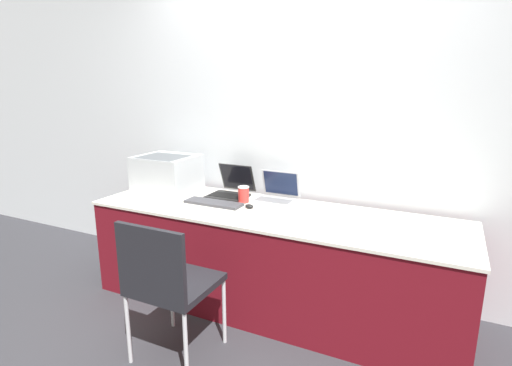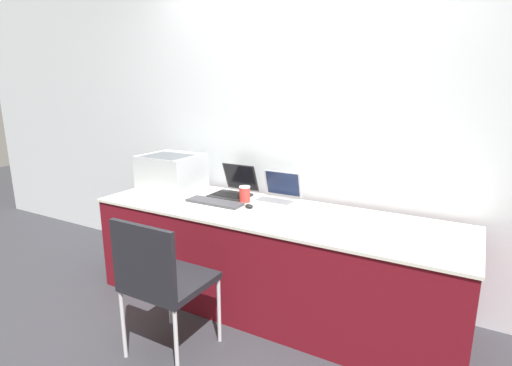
{
  "view_description": "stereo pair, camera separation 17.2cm",
  "coord_description": "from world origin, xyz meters",
  "px_view_note": "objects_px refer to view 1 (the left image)",
  "views": [
    {
      "loc": [
        1.07,
        -2.06,
        1.58
      ],
      "look_at": [
        -0.14,
        0.41,
        0.91
      ],
      "focal_mm": 28.0,
      "sensor_mm": 36.0,
      "label": 1
    },
    {
      "loc": [
        1.22,
        -1.98,
        1.58
      ],
      "look_at": [
        -0.14,
        0.41,
        0.91
      ],
      "focal_mm": 28.0,
      "sensor_mm": 36.0,
      "label": 2
    }
  ],
  "objects_px": {
    "laptop_left": "(231,189)",
    "external_keyboard": "(214,203)",
    "laptop_right": "(277,195)",
    "coffee_cup": "(244,194)",
    "printer": "(167,173)",
    "mouse": "(249,206)",
    "chair": "(167,279)"
  },
  "relations": [
    {
      "from": "laptop_left",
      "to": "external_keyboard",
      "type": "bearing_deg",
      "value": -89.74
    },
    {
      "from": "laptop_right",
      "to": "external_keyboard",
      "type": "relative_size",
      "value": 0.68
    },
    {
      "from": "coffee_cup",
      "to": "printer",
      "type": "bearing_deg",
      "value": -179.15
    },
    {
      "from": "laptop_left",
      "to": "external_keyboard",
      "type": "height_order",
      "value": "laptop_left"
    },
    {
      "from": "laptop_right",
      "to": "laptop_left",
      "type": "bearing_deg",
      "value": -176.61
    },
    {
      "from": "laptop_left",
      "to": "printer",
      "type": "bearing_deg",
      "value": -165.86
    },
    {
      "from": "laptop_left",
      "to": "mouse",
      "type": "xyz_separation_m",
      "value": [
        0.28,
        -0.24,
        -0.04
      ]
    },
    {
      "from": "laptop_right",
      "to": "printer",
      "type": "bearing_deg",
      "value": -170.33
    },
    {
      "from": "printer",
      "to": "external_keyboard",
      "type": "distance_m",
      "value": 0.56
    },
    {
      "from": "external_keyboard",
      "to": "mouse",
      "type": "xyz_separation_m",
      "value": [
        0.28,
        0.03,
        0.01
      ]
    },
    {
      "from": "printer",
      "to": "chair",
      "type": "bearing_deg",
      "value": -52.71
    },
    {
      "from": "external_keyboard",
      "to": "mouse",
      "type": "distance_m",
      "value": 0.28
    },
    {
      "from": "coffee_cup",
      "to": "laptop_left",
      "type": "bearing_deg",
      "value": 145.33
    },
    {
      "from": "laptop_left",
      "to": "coffee_cup",
      "type": "bearing_deg",
      "value": -34.67
    },
    {
      "from": "laptop_right",
      "to": "chair",
      "type": "distance_m",
      "value": 1.11
    },
    {
      "from": "laptop_left",
      "to": "chair",
      "type": "xyz_separation_m",
      "value": [
        0.17,
        -1.04,
        -0.26
      ]
    },
    {
      "from": "chair",
      "to": "printer",
      "type": "bearing_deg",
      "value": 127.29
    },
    {
      "from": "laptop_left",
      "to": "mouse",
      "type": "height_order",
      "value": "laptop_left"
    },
    {
      "from": "mouse",
      "to": "coffee_cup",
      "type": "bearing_deg",
      "value": 132.29
    },
    {
      "from": "printer",
      "to": "coffee_cup",
      "type": "height_order",
      "value": "printer"
    },
    {
      "from": "laptop_right",
      "to": "coffee_cup",
      "type": "xyz_separation_m",
      "value": [
        -0.21,
        -0.14,
        0.01
      ]
    },
    {
      "from": "chair",
      "to": "mouse",
      "type": "bearing_deg",
      "value": 81.97
    },
    {
      "from": "external_keyboard",
      "to": "coffee_cup",
      "type": "distance_m",
      "value": 0.23
    },
    {
      "from": "external_keyboard",
      "to": "coffee_cup",
      "type": "relative_size",
      "value": 3.65
    },
    {
      "from": "mouse",
      "to": "chair",
      "type": "bearing_deg",
      "value": -98.03
    },
    {
      "from": "external_keyboard",
      "to": "laptop_left",
      "type": "bearing_deg",
      "value": 90.26
    },
    {
      "from": "mouse",
      "to": "chair",
      "type": "xyz_separation_m",
      "value": [
        -0.11,
        -0.8,
        -0.22
      ]
    },
    {
      "from": "mouse",
      "to": "chair",
      "type": "height_order",
      "value": "chair"
    },
    {
      "from": "external_keyboard",
      "to": "chair",
      "type": "distance_m",
      "value": 0.82
    },
    {
      "from": "laptop_left",
      "to": "laptop_right",
      "type": "distance_m",
      "value": 0.38
    },
    {
      "from": "laptop_right",
      "to": "chair",
      "type": "height_order",
      "value": "laptop_right"
    },
    {
      "from": "external_keyboard",
      "to": "mouse",
      "type": "height_order",
      "value": "mouse"
    }
  ]
}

